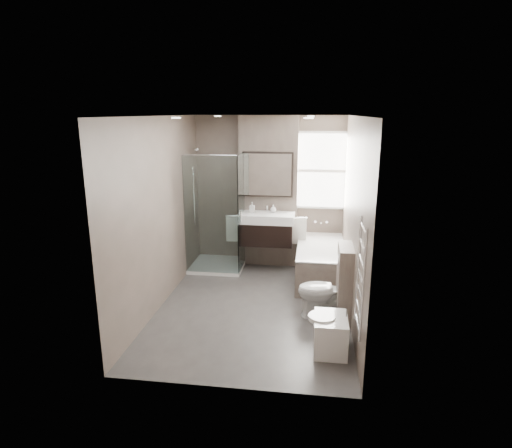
% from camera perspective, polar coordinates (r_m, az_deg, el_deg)
% --- Properties ---
extents(room, '(2.70, 3.90, 2.70)m').
position_cam_1_polar(room, '(5.73, -0.21, 1.10)').
color(room, '#43403E').
rests_on(room, ground).
extents(vanity_pier, '(1.00, 0.25, 2.60)m').
position_cam_1_polar(vanity_pier, '(7.45, 1.69, 4.28)').
color(vanity_pier, '#64584F').
rests_on(vanity_pier, ground).
extents(vanity, '(0.95, 0.47, 0.66)m').
position_cam_1_polar(vanity, '(7.24, 1.36, -0.58)').
color(vanity, black).
rests_on(vanity, vanity_pier).
extents(mirror_cabinet, '(0.86, 0.08, 0.76)m').
position_cam_1_polar(mirror_cabinet, '(7.24, 1.57, 6.62)').
color(mirror_cabinet, black).
rests_on(mirror_cabinet, vanity_pier).
extents(towel_left, '(0.24, 0.06, 0.44)m').
position_cam_1_polar(towel_left, '(7.31, -3.03, -0.62)').
color(towel_left, silver).
rests_on(towel_left, vanity_pier).
extents(towel_right, '(0.24, 0.06, 0.44)m').
position_cam_1_polar(towel_right, '(7.19, 5.78, -0.93)').
color(towel_right, silver).
rests_on(towel_right, vanity_pier).
extents(shower_enclosure, '(0.90, 0.90, 2.00)m').
position_cam_1_polar(shower_enclosure, '(7.35, -4.55, -2.39)').
color(shower_enclosure, white).
rests_on(shower_enclosure, ground).
extents(bathtub, '(0.75, 1.60, 0.57)m').
position_cam_1_polar(bathtub, '(7.02, 8.59, -4.89)').
color(bathtub, '#64584F').
rests_on(bathtub, ground).
extents(window, '(0.98, 0.06, 1.33)m').
position_cam_1_polar(window, '(7.46, 8.74, 7.04)').
color(window, white).
rests_on(window, room).
extents(toilet, '(0.75, 0.48, 0.72)m').
position_cam_1_polar(toilet, '(5.78, 9.18, -8.77)').
color(toilet, white).
rests_on(toilet, ground).
extents(cistern_box, '(0.19, 0.55, 1.00)m').
position_cam_1_polar(cistern_box, '(5.70, 11.68, -7.74)').
color(cistern_box, '#64584F').
rests_on(cistern_box, ground).
extents(bidet, '(0.44, 0.51, 0.53)m').
position_cam_1_polar(bidet, '(5.08, 9.82, -14.13)').
color(bidet, white).
rests_on(bidet, ground).
extents(towel_radiator, '(0.03, 0.49, 1.10)m').
position_cam_1_polar(towel_radiator, '(4.23, 13.80, -6.91)').
color(towel_radiator, silver).
rests_on(towel_radiator, room).
extents(soap_bottle_a, '(0.08, 0.08, 0.18)m').
position_cam_1_polar(soap_bottle_a, '(7.20, -0.53, 2.22)').
color(soap_bottle_a, white).
rests_on(soap_bottle_a, vanity).
extents(soap_bottle_b, '(0.10, 0.10, 0.13)m').
position_cam_1_polar(soap_bottle_b, '(7.24, 2.32, 2.07)').
color(soap_bottle_b, white).
rests_on(soap_bottle_b, vanity).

